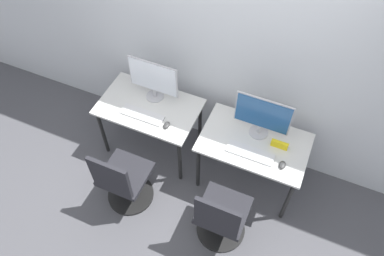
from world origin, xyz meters
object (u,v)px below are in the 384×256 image
mouse_left (167,125)px  mouse_right (282,165)px  office_chair_left (124,182)px  monitor_right (262,116)px  monitor_left (153,79)px  keyboard_left (142,115)px  office_chair_right (221,218)px  keyboard_right (250,153)px

mouse_left → mouse_right: 1.15m
office_chair_left → monitor_right: bearing=38.5°
mouse_left → office_chair_left: (-0.22, -0.56, -0.35)m
monitor_left → keyboard_left: bearing=-90.0°
office_chair_right → office_chair_left: bearing=-178.8°
office_chair_right → keyboard_right: bearing=84.5°
mouse_right → monitor_right: bearing=137.7°
mouse_right → office_chair_right: (-0.36, -0.54, -0.35)m
mouse_right → office_chair_right: office_chair_right is taller
office_chair_left → office_chair_right: 1.01m
mouse_right → keyboard_left: bearing=179.2°
monitor_left → mouse_right: bearing=-11.9°
mouse_left → office_chair_right: size_ratio=0.10×
keyboard_right → office_chair_right: bearing=-95.5°
keyboard_left → mouse_left: mouse_left is taller
mouse_left → keyboard_right: size_ratio=0.20×
mouse_left → office_chair_right: 1.02m
keyboard_right → mouse_right: mouse_right is taller
monitor_left → office_chair_left: size_ratio=0.58×
monitor_right → office_chair_left: bearing=-141.5°
monitor_left → keyboard_right: (1.12, -0.29, -0.24)m
keyboard_left → office_chair_left: size_ratio=0.49×
office_chair_left → monitor_right: monitor_right is taller
office_chair_left → keyboard_right: 1.25m
mouse_left → office_chair_right: bearing=-34.1°
monitor_right → monitor_left: bearing=178.9°
keyboard_right → office_chair_right: size_ratio=0.49×
monitor_left → office_chair_left: monitor_left is taller
office_chair_left → monitor_left: bearing=94.2°
monitor_left → keyboard_right: 1.18m
office_chair_left → office_chair_right: bearing=1.2°
monitor_left → monitor_right: 1.12m
office_chair_right → monitor_right: bearing=86.3°
monitor_right → keyboard_right: size_ratio=1.18×
office_chair_left → keyboard_right: office_chair_left is taller
mouse_left → monitor_right: monitor_right is taller
office_chair_left → mouse_right: size_ratio=9.99×
keyboard_right → mouse_right: size_ratio=4.93×
monitor_left → keyboard_right: bearing=-14.4°
keyboard_left → mouse_right: (1.43, -0.02, 0.01)m
office_chair_left → monitor_right: size_ratio=1.71×
keyboard_left → office_chair_right: 1.26m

